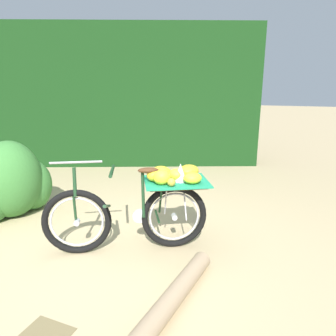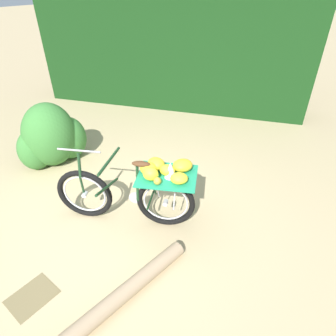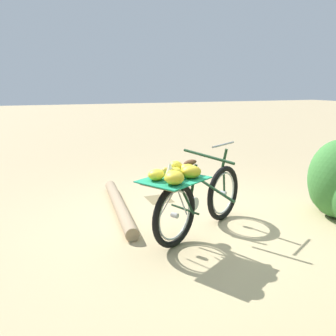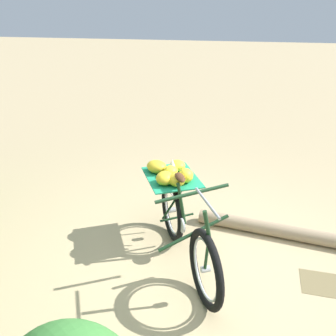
{
  "view_description": "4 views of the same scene",
  "coord_description": "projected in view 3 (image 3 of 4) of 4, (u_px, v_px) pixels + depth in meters",
  "views": [
    {
      "loc": [
        2.51,
        1.6,
        1.75
      ],
      "look_at": [
        -0.42,
        0.41,
        0.91
      ],
      "focal_mm": 32.53,
      "sensor_mm": 36.0,
      "label": 1
    },
    {
      "loc": [
        1.68,
        2.2,
        2.71
      ],
      "look_at": [
        -0.55,
        0.41,
        0.77
      ],
      "focal_mm": 30.75,
      "sensor_mm": 36.0,
      "label": 2
    },
    {
      "loc": [
        -3.82,
        1.92,
        1.76
      ],
      "look_at": [
        -0.27,
        0.52,
        0.87
      ],
      "focal_mm": 38.28,
      "sensor_mm": 36.0,
      "label": 3
    },
    {
      "loc": [
        0.4,
        -2.9,
        2.46
      ],
      "look_at": [
        -0.45,
        0.47,
        0.9
      ],
      "focal_mm": 37.62,
      "sensor_mm": 36.0,
      "label": 4
    }
  ],
  "objects": [
    {
      "name": "ground_plane",
      "position": [
        198.0,
        227.0,
        4.55
      ],
      "size": [
        60.0,
        60.0,
        0.0
      ],
      "primitive_type": "plane",
      "color": "tan"
    },
    {
      "name": "leaf_litter_patch",
      "position": [
        159.0,
        199.0,
        5.64
      ],
      "size": [
        0.44,
        0.36,
        0.01
      ],
      "primitive_type": "cube",
      "color": "olive",
      "rests_on": "ground_plane"
    },
    {
      "name": "bicycle",
      "position": [
        194.0,
        194.0,
        4.16
      ],
      "size": [
        1.15,
        1.69,
        1.03
      ],
      "rotation": [
        0.0,
        0.0,
        -1.05
      ],
      "color": "black",
      "rests_on": "ground_plane"
    },
    {
      "name": "fallen_log",
      "position": [
        119.0,
        205.0,
        5.1
      ],
      "size": [
        2.16,
        0.39,
        0.17
      ],
      "primitive_type": "cylinder",
      "rotation": [
        0.0,
        1.57,
        -0.1
      ],
      "color": "#9E8466",
      "rests_on": "ground_plane"
    }
  ]
}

